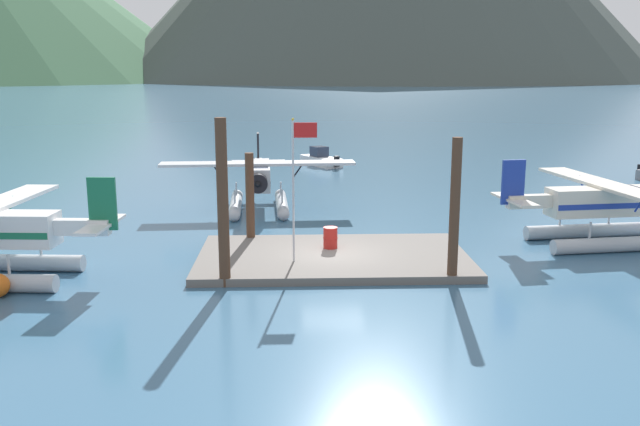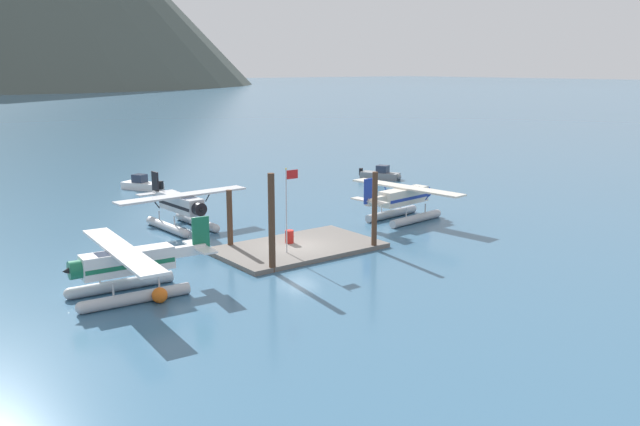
{
  "view_description": "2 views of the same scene",
  "coord_description": "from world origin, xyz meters",
  "views": [
    {
      "loc": [
        -1.53,
        -26.27,
        7.55
      ],
      "look_at": [
        -0.43,
        2.45,
        1.45
      ],
      "focal_mm": 38.1,
      "sensor_mm": 36.0,
      "label": 1
    },
    {
      "loc": [
        -24.74,
        -35.07,
        11.97
      ],
      "look_at": [
        2.33,
        0.6,
        2.11
      ],
      "focal_mm": 37.37,
      "sensor_mm": 36.0,
      "label": 2
    }
  ],
  "objects": [
    {
      "name": "mooring_buoy",
      "position": [
        -11.59,
        -3.99,
        0.41
      ],
      "size": [
        0.82,
        0.82,
        0.82
      ],
      "primitive_type": "sphere",
      "color": "orange",
      "rests_on": "ground"
    },
    {
      "name": "boat_grey_open_east",
      "position": [
        23.93,
        18.03,
        0.49
      ],
      "size": [
        3.15,
        4.53,
        1.5
      ],
      "color": "gray",
      "rests_on": "ground"
    },
    {
      "name": "seaplane_cream_stbd_fwd",
      "position": [
        11.86,
        2.14,
        1.58
      ],
      "size": [
        7.95,
        10.49,
        3.84
      ],
      "color": "#B7BABF",
      "rests_on": "ground"
    },
    {
      "name": "fuel_drum",
      "position": [
        -0.06,
        0.89,
        0.74
      ],
      "size": [
        0.62,
        0.62,
        0.88
      ],
      "color": "#AD1E19",
      "rests_on": "dock_platform"
    },
    {
      "name": "ground_plane",
      "position": [
        0.0,
        0.0,
        0.0
      ],
      "size": [
        1200.0,
        1200.0,
        0.0
      ],
      "primitive_type": "plane",
      "color": "#38607F"
    },
    {
      "name": "dock_platform",
      "position": [
        0.0,
        0.0,
        0.15
      ],
      "size": [
        10.75,
        6.5,
        0.3
      ],
      "primitive_type": "cube",
      "color": "#66605B",
      "rests_on": "ground"
    },
    {
      "name": "piling_near_left",
      "position": [
        -4.02,
        -3.06,
        2.98
      ],
      "size": [
        0.4,
        0.4,
        5.96
      ],
      "primitive_type": "cylinder",
      "color": "#4C3323",
      "rests_on": "ground"
    },
    {
      "name": "piling_far_left",
      "position": [
        -3.47,
        2.91,
        2.01
      ],
      "size": [
        0.38,
        0.38,
        4.03
      ],
      "primitive_type": "cylinder",
      "color": "#4C3323",
      "rests_on": "ground"
    },
    {
      "name": "piling_near_right",
      "position": [
        4.13,
        -2.99,
        2.63
      ],
      "size": [
        0.36,
        0.36,
        5.25
      ],
      "primitive_type": "cylinder",
      "color": "#4C3323",
      "rests_on": "ground"
    },
    {
      "name": "flagpole",
      "position": [
        -1.44,
        -1.01,
        3.75
      ],
      "size": [
        0.95,
        0.1,
        5.49
      ],
      "color": "silver",
      "rests_on": "dock_platform"
    },
    {
      "name": "seaplane_white_port_aft",
      "position": [
        -12.51,
        -2.14,
        1.58
      ],
      "size": [
        7.97,
        10.47,
        3.84
      ],
      "color": "#B7BABF",
      "rests_on": "ground"
    },
    {
      "name": "boat_white_open_north",
      "position": [
        0.57,
        27.82,
        0.49
      ],
      "size": [
        3.37,
        4.41,
        1.5
      ],
      "color": "silver",
      "rests_on": "ground"
    },
    {
      "name": "seaplane_silver_bow_left",
      "position": [
        -3.48,
        10.19,
        1.58
      ],
      "size": [
        10.46,
        7.98,
        3.84
      ],
      "color": "#B7BABF",
      "rests_on": "ground"
    }
  ]
}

